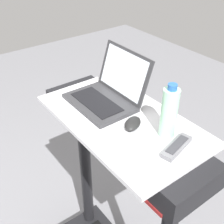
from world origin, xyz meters
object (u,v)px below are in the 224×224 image
(computer_mouse, at_px, (133,123))
(water_bottle, at_px, (169,113))
(tv_remote, at_px, (177,147))
(laptop, at_px, (107,93))

(computer_mouse, height_order, water_bottle, water_bottle)
(tv_remote, bearing_deg, laptop, -178.86)
(laptop, relative_size, water_bottle, 1.40)
(water_bottle, bearing_deg, computer_mouse, -148.27)
(laptop, xyz_separation_m, computer_mouse, (0.22, -0.03, -0.03))
(computer_mouse, bearing_deg, tv_remote, -18.10)
(laptop, relative_size, computer_mouse, 3.18)
(laptop, height_order, computer_mouse, laptop)
(computer_mouse, distance_m, tv_remote, 0.21)
(computer_mouse, bearing_deg, laptop, 141.26)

